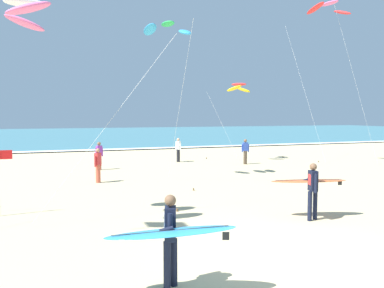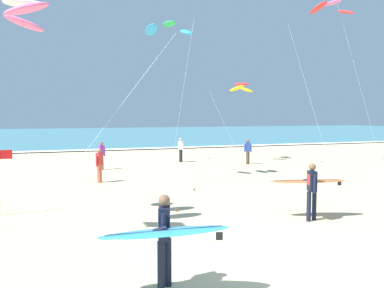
# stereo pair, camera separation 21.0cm
# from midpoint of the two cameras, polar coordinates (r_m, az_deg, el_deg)

# --- Properties ---
(ground_plane) EXTENTS (160.00, 160.00, 0.00)m
(ground_plane) POSITION_cam_midpoint_polar(r_m,az_deg,el_deg) (9.86, 12.33, -14.54)
(ground_plane) COLOR #CCB789
(ocean_water) EXTENTS (160.00, 60.00, 0.08)m
(ocean_water) POSITION_cam_midpoint_polar(r_m,az_deg,el_deg) (66.42, -16.39, 1.24)
(ocean_water) COLOR teal
(ocean_water) RESTS_ON ground
(shoreline_foam) EXTENTS (160.00, 1.50, 0.01)m
(shoreline_foam) POSITION_cam_midpoint_polar(r_m,az_deg,el_deg) (36.93, -12.77, -0.76)
(shoreline_foam) COLOR white
(shoreline_foam) RESTS_ON ocean_water
(surfer_lead) EXTENTS (2.34, 1.26, 1.71)m
(surfer_lead) POSITION_cam_midpoint_polar(r_m,az_deg,el_deg) (7.43, -3.85, -12.23)
(surfer_lead) COLOR black
(surfer_lead) RESTS_ON ground
(surfer_trailing) EXTENTS (2.38, 1.19, 1.71)m
(surfer_trailing) POSITION_cam_midpoint_polar(r_m,az_deg,el_deg) (12.92, 15.60, -5.37)
(surfer_trailing) COLOR black
(surfer_trailing) RESTS_ON ground
(kite_arc_emerald_mid) EXTENTS (2.31, 3.90, 7.53)m
(kite_arc_emerald_mid) POSITION_cam_midpoint_polar(r_m,az_deg,el_deg) (20.39, -3.65, 15.56)
(kite_arc_emerald_mid) COLOR #2D99DB
(kite_arc_emerald_mid) RESTS_ON ground
(kite_arc_ivory_high) EXTENTS (5.06, 2.46, 6.23)m
(kite_arc_ivory_high) POSITION_cam_midpoint_polar(r_m,az_deg,el_deg) (12.54, -22.29, 16.46)
(kite_arc_ivory_high) COLOR pink
(kite_arc_ivory_high) RESTS_ON ground
(kite_arc_rose_low) EXTENTS (2.93, 5.05, 10.17)m
(kite_arc_rose_low) POSITION_cam_midpoint_polar(r_m,az_deg,el_deg) (28.49, 18.15, 17.33)
(kite_arc_rose_low) COLOR red
(kite_arc_rose_low) RESTS_ON ground
(kite_arc_scarlet_distant) EXTENTS (2.81, 2.95, 5.27)m
(kite_arc_scarlet_distant) POSITION_cam_midpoint_polar(r_m,az_deg,el_deg) (28.26, 6.24, 7.73)
(kite_arc_scarlet_distant) COLOR yellow
(kite_arc_scarlet_distant) RESTS_ON ground
(bystander_blue_top) EXTENTS (0.50, 0.22, 1.59)m
(bystander_blue_top) POSITION_cam_midpoint_polar(r_m,az_deg,el_deg) (26.33, 7.13, -1.01)
(bystander_blue_top) COLOR #4C3D2D
(bystander_blue_top) RESTS_ON ground
(bystander_white_top) EXTENTS (0.29, 0.46, 1.59)m
(bystander_white_top) POSITION_cam_midpoint_polar(r_m,az_deg,el_deg) (27.33, -2.13, -0.80)
(bystander_white_top) COLOR black
(bystander_white_top) RESTS_ON ground
(bystander_purple_top) EXTENTS (0.45, 0.31, 1.59)m
(bystander_purple_top) POSITION_cam_midpoint_polar(r_m,az_deg,el_deg) (24.03, -12.91, -1.57)
(bystander_purple_top) COLOR #D8593F
(bystander_purple_top) RESTS_ON ground
(bystander_red_top) EXTENTS (0.37, 0.38, 1.59)m
(bystander_red_top) POSITION_cam_midpoint_polar(r_m,az_deg,el_deg) (19.53, -13.13, -2.86)
(bystander_red_top) COLOR #D8593F
(bystander_red_top) RESTS_ON ground
(lifeguard_flag) EXTENTS (0.45, 0.05, 2.10)m
(lifeguard_flag) POSITION_cam_midpoint_polar(r_m,az_deg,el_deg) (14.10, -25.32, -3.93)
(lifeguard_flag) COLOR silver
(lifeguard_flag) RESTS_ON ground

